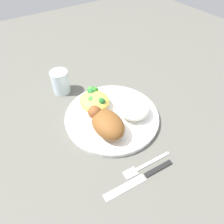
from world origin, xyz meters
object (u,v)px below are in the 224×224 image
knife (145,176)px  mac_cheese_with_broccoli (94,100)px  rice_pile (135,109)px  roasted_chicken (107,123)px  water_glass (60,82)px  fork (145,165)px  plate (112,116)px

knife → mac_cheese_with_broccoli: bearing=-4.1°
rice_pile → mac_cheese_with_broccoli: 0.13m
roasted_chicken → knife: size_ratio=0.64×
rice_pile → water_glass: bearing=27.9°
rice_pile → mac_cheese_with_broccoli: mac_cheese_with_broccoli is taller
fork → rice_pile: bearing=-28.0°
fork → mac_cheese_with_broccoli: bearing=0.3°
mac_cheese_with_broccoli → water_glass: water_glass is taller
fork → water_glass: water_glass is taller
roasted_chicken → rice_pile: size_ratio=1.29×
fork → plate: bearing=-6.7°
plate → rice_pile: bearing=-122.9°
plate → knife: plate is taller
plate → fork: (-0.18, 0.02, -0.01)m
roasted_chicken → plate: bearing=-46.9°
plate → knife: size_ratio=1.53×
roasted_chicken → water_glass: 0.26m
rice_pile → mac_cheese_with_broccoli: bearing=37.6°
plate → rice_pile: 0.07m
plate → roasted_chicken: 0.08m
knife → water_glass: bearing=4.3°
plate → roasted_chicken: roasted_chicken is taller
plate → mac_cheese_with_broccoli: size_ratio=2.80×
knife → water_glass: 0.42m
mac_cheese_with_broccoli → knife: size_ratio=0.54×
roasted_chicken → knife: (-0.16, -0.01, -0.05)m
mac_cheese_with_broccoli → rice_pile: bearing=-142.4°
rice_pile → water_glass: size_ratio=1.18×
mac_cheese_with_broccoli → roasted_chicken: bearing=167.4°
roasted_chicken → water_glass: size_ratio=1.52×
roasted_chicken → water_glass: (0.26, 0.03, -0.01)m
knife → fork: bearing=-42.6°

